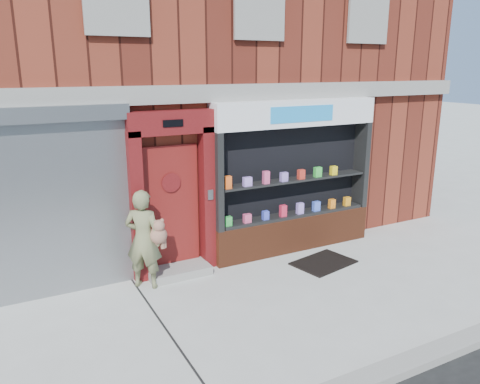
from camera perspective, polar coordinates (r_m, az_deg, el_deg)
ground at (r=7.46m, az=2.87°, el=-13.81°), size 80.00×80.00×0.00m
curb at (r=5.98m, az=14.25°, el=-21.73°), size 60.00×0.30×0.12m
building at (r=12.09m, az=-12.13°, el=16.59°), size 12.00×8.16×8.00m
shutter_bay at (r=7.77m, az=-24.24°, el=-0.30°), size 3.10×0.30×3.04m
red_door_bay at (r=8.19m, az=-8.20°, el=-0.27°), size 1.52×0.58×2.90m
pharmacy_bay at (r=9.28m, az=6.57°, el=1.05°), size 3.50×0.41×3.00m
woman at (r=7.91m, az=-11.54°, el=-5.60°), size 0.75×0.69×1.69m
doormat at (r=9.08m, az=10.13°, el=-8.47°), size 1.25×0.99×0.03m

